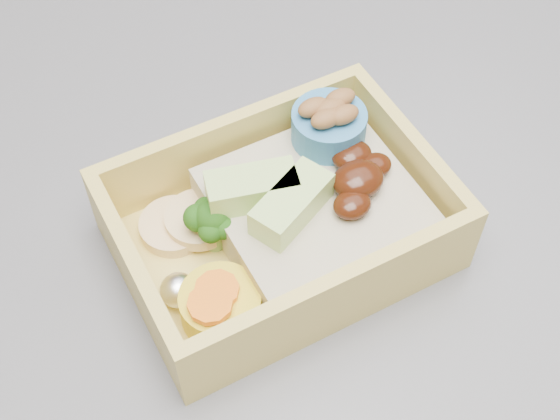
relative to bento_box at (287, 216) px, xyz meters
name	(u,v)px	position (x,y,z in m)	size (l,w,h in m)	color
bento_box	(287,216)	(0.00, 0.00, 0.00)	(0.17, 0.13, 0.06)	#DAC15A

